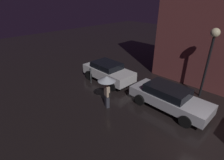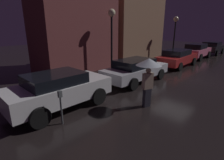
{
  "view_description": "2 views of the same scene",
  "coord_description": "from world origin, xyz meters",
  "px_view_note": "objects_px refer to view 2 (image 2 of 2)",
  "views": [
    {
      "loc": [
        1.01,
        -7.06,
        5.96
      ],
      "look_at": [
        -6.19,
        0.11,
        1.04
      ],
      "focal_mm": 28.0,
      "sensor_mm": 36.0,
      "label": 1
    },
    {
      "loc": [
        -11.12,
        -4.71,
        3.15
      ],
      "look_at": [
        -6.23,
        -0.07,
        1.11
      ],
      "focal_mm": 28.0,
      "sensor_mm": 36.0,
      "label": 2
    }
  ],
  "objects_px": {
    "street_lamp_near": "(112,24)",
    "street_lamp_far": "(175,27)",
    "parked_car_red": "(177,57)",
    "pedestrian_with_umbrella": "(148,69)",
    "parked_car_silver": "(136,70)",
    "parking_meter": "(61,104)",
    "parked_car_pink": "(196,51)",
    "parked_car_black": "(212,47)",
    "parked_car_white": "(59,89)"
  },
  "relations": [
    {
      "from": "street_lamp_near",
      "to": "street_lamp_far",
      "type": "bearing_deg",
      "value": -2.96
    },
    {
      "from": "street_lamp_near",
      "to": "street_lamp_far",
      "type": "height_order",
      "value": "street_lamp_near"
    },
    {
      "from": "street_lamp_far",
      "to": "parked_car_black",
      "type": "bearing_deg",
      "value": -21.18
    },
    {
      "from": "parked_car_silver",
      "to": "parked_car_red",
      "type": "relative_size",
      "value": 0.98
    },
    {
      "from": "street_lamp_far",
      "to": "parked_car_red",
      "type": "bearing_deg",
      "value": -150.57
    },
    {
      "from": "parking_meter",
      "to": "street_lamp_far",
      "type": "bearing_deg",
      "value": 12.41
    },
    {
      "from": "parked_car_silver",
      "to": "parked_car_black",
      "type": "relative_size",
      "value": 1.11
    },
    {
      "from": "pedestrian_with_umbrella",
      "to": "parked_car_white",
      "type": "bearing_deg",
      "value": -24.34
    },
    {
      "from": "parked_car_pink",
      "to": "pedestrian_with_umbrella",
      "type": "height_order",
      "value": "pedestrian_with_umbrella"
    },
    {
      "from": "street_lamp_near",
      "to": "parked_car_black",
      "type": "bearing_deg",
      "value": -10.39
    },
    {
      "from": "parked_car_white",
      "to": "street_lamp_near",
      "type": "distance_m",
      "value": 6.96
    },
    {
      "from": "parked_car_red",
      "to": "parked_car_pink",
      "type": "relative_size",
      "value": 1.1
    },
    {
      "from": "pedestrian_with_umbrella",
      "to": "street_lamp_near",
      "type": "xyz_separation_m",
      "value": [
        3.37,
        5.2,
        1.76
      ]
    },
    {
      "from": "parked_car_pink",
      "to": "parked_car_black",
      "type": "relative_size",
      "value": 1.03
    },
    {
      "from": "parked_car_red",
      "to": "parked_car_pink",
      "type": "distance_m",
      "value": 5.07
    },
    {
      "from": "street_lamp_far",
      "to": "pedestrian_with_umbrella",
      "type": "bearing_deg",
      "value": -159.16
    },
    {
      "from": "parked_car_black",
      "to": "pedestrian_with_umbrella",
      "type": "bearing_deg",
      "value": -171.71
    },
    {
      "from": "parking_meter",
      "to": "parked_car_white",
      "type": "bearing_deg",
      "value": 62.12
    },
    {
      "from": "pedestrian_with_umbrella",
      "to": "street_lamp_far",
      "type": "height_order",
      "value": "street_lamp_far"
    },
    {
      "from": "parked_car_pink",
      "to": "pedestrian_with_umbrella",
      "type": "bearing_deg",
      "value": -169.22
    },
    {
      "from": "parked_car_white",
      "to": "parked_car_silver",
      "type": "height_order",
      "value": "parked_car_white"
    },
    {
      "from": "parked_car_silver",
      "to": "pedestrian_with_umbrella",
      "type": "bearing_deg",
      "value": -135.06
    },
    {
      "from": "street_lamp_far",
      "to": "parking_meter",
      "type": "bearing_deg",
      "value": -167.59
    },
    {
      "from": "parked_car_silver",
      "to": "parked_car_pink",
      "type": "relative_size",
      "value": 1.08
    },
    {
      "from": "parked_car_white",
      "to": "pedestrian_with_umbrella",
      "type": "xyz_separation_m",
      "value": [
        2.52,
        -2.49,
        0.79
      ]
    },
    {
      "from": "parked_car_white",
      "to": "parked_car_silver",
      "type": "bearing_deg",
      "value": 0.53
    },
    {
      "from": "parked_car_black",
      "to": "street_lamp_near",
      "type": "xyz_separation_m",
      "value": [
        -14.94,
        2.74,
        2.55
      ]
    },
    {
      "from": "parked_car_pink",
      "to": "parked_car_black",
      "type": "bearing_deg",
      "value": -2.93
    },
    {
      "from": "street_lamp_far",
      "to": "parked_car_silver",
      "type": "bearing_deg",
      "value": -166.91
    },
    {
      "from": "parked_car_silver",
      "to": "pedestrian_with_umbrella",
      "type": "relative_size",
      "value": 2.28
    },
    {
      "from": "parked_car_red",
      "to": "pedestrian_with_umbrella",
      "type": "distance_m",
      "value": 8.77
    },
    {
      "from": "parked_car_red",
      "to": "pedestrian_with_umbrella",
      "type": "xyz_separation_m",
      "value": [
        -8.38,
        -2.45,
        0.84
      ]
    },
    {
      "from": "parked_car_white",
      "to": "pedestrian_with_umbrella",
      "type": "distance_m",
      "value": 3.63
    },
    {
      "from": "pedestrian_with_umbrella",
      "to": "street_lamp_far",
      "type": "relative_size",
      "value": 0.48
    },
    {
      "from": "parked_car_white",
      "to": "pedestrian_with_umbrella",
      "type": "bearing_deg",
      "value": -43.53
    },
    {
      "from": "parked_car_black",
      "to": "street_lamp_far",
      "type": "xyz_separation_m",
      "value": [
        -5.86,
        2.27,
        2.44
      ]
    },
    {
      "from": "parked_car_black",
      "to": "street_lamp_near",
      "type": "relative_size",
      "value": 0.94
    },
    {
      "from": "parked_car_red",
      "to": "parked_car_black",
      "type": "xyz_separation_m",
      "value": [
        9.92,
        0.02,
        0.04
      ]
    },
    {
      "from": "parked_car_black",
      "to": "parked_car_silver",
      "type": "bearing_deg",
      "value": -179.28
    },
    {
      "from": "parked_car_white",
      "to": "parked_car_pink",
      "type": "height_order",
      "value": "parked_car_pink"
    },
    {
      "from": "parked_car_white",
      "to": "parked_car_black",
      "type": "bearing_deg",
      "value": 1.09
    },
    {
      "from": "parked_car_white",
      "to": "parked_car_red",
      "type": "height_order",
      "value": "parked_car_white"
    },
    {
      "from": "parked_car_silver",
      "to": "parking_meter",
      "type": "bearing_deg",
      "value": -167.53
    },
    {
      "from": "parked_car_pink",
      "to": "street_lamp_near",
      "type": "height_order",
      "value": "street_lamp_near"
    },
    {
      "from": "parked_car_silver",
      "to": "parked_car_black",
      "type": "xyz_separation_m",
      "value": [
        15.75,
        0.03,
        0.06
      ]
    },
    {
      "from": "parked_car_silver",
      "to": "parking_meter",
      "type": "distance_m",
      "value": 5.81
    },
    {
      "from": "street_lamp_near",
      "to": "pedestrian_with_umbrella",
      "type": "bearing_deg",
      "value": -122.89
    },
    {
      "from": "parked_car_silver",
      "to": "parked_car_pink",
      "type": "distance_m",
      "value": 10.9
    },
    {
      "from": "parked_car_pink",
      "to": "parked_car_red",
      "type": "bearing_deg",
      "value": -177.9
    },
    {
      "from": "parked_car_silver",
      "to": "street_lamp_near",
      "type": "distance_m",
      "value": 3.89
    }
  ]
}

